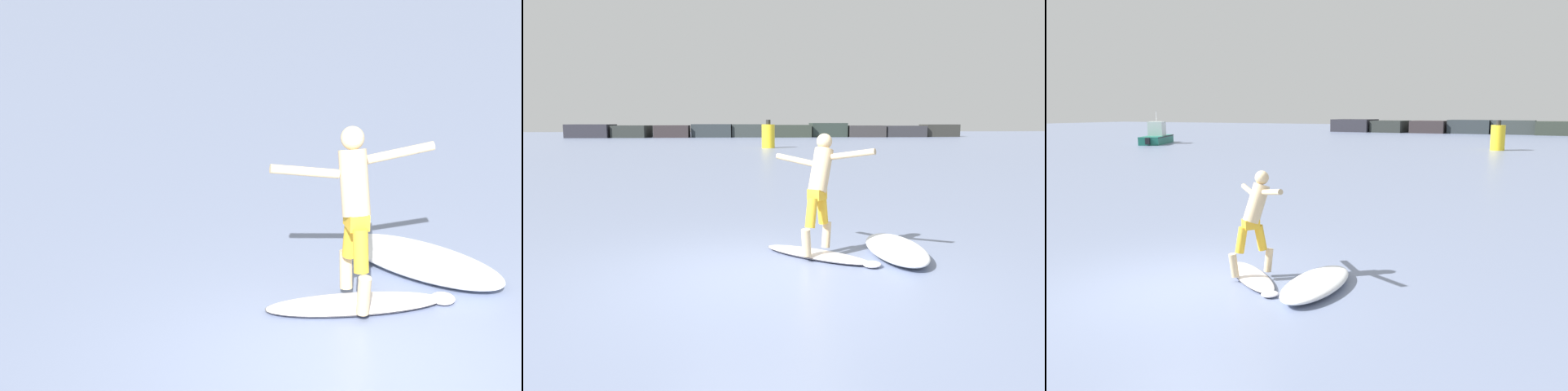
% 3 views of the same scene
% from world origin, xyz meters
% --- Properties ---
extents(ground_plane, '(200.00, 200.00, 0.00)m').
position_xyz_m(ground_plane, '(0.00, 0.00, 0.00)').
color(ground_plane, slate).
extents(surfboard, '(1.73, 1.59, 0.22)m').
position_xyz_m(surfboard, '(0.86, 0.79, 0.04)').
color(surfboard, white).
rests_on(surfboard, ground).
extents(surfer, '(1.37, 1.09, 1.77)m').
position_xyz_m(surfer, '(0.89, 0.88, 1.13)').
color(surfer, '#CCB083').
rests_on(surfer, surfboard).
extents(wave_foam_at_tail, '(0.84, 1.97, 0.22)m').
position_xyz_m(wave_foam_at_tail, '(2.05, 0.78, 0.11)').
color(wave_foam_at_tail, white).
rests_on(wave_foam_at_tail, ground).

